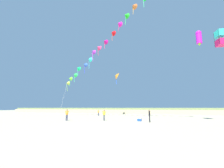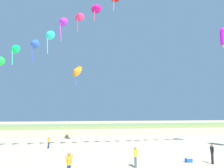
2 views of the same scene
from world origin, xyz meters
name	(u,v)px [view 1 (image 1 of 2)]	position (x,y,z in m)	size (l,w,h in m)	color
ground_plane	(104,126)	(0.00, 0.00, 0.00)	(240.00, 240.00, 0.00)	#C1B28E
dune_ridge	(152,111)	(0.00, 38.20, 0.96)	(120.00, 13.30, 1.94)	tan
person_near_left	(104,114)	(-3.08, 6.36, 0.96)	(0.50, 0.43, 1.67)	#474C56
person_near_right	(98,112)	(-10.57, 18.68, 0.86)	(0.42, 0.42, 1.49)	#282D4C
person_mid_center	(67,114)	(-8.47, 4.16, 1.02)	(0.58, 0.38, 1.76)	#282D4C
person_far_left	(149,115)	(3.88, 6.32, 0.97)	(0.23, 0.59, 1.68)	black
kite_banner_string	(112,33)	(-3.84, 11.14, 17.14)	(33.96, 13.93, 26.28)	#A6BF39
large_kite_low_lead	(221,38)	(13.82, 9.13, 11.70)	(1.50, 1.50, 2.25)	#D8185C
large_kite_mid_trail	(116,76)	(-7.19, 22.43, 10.65)	(2.23, 2.36, 3.33)	orange
large_kite_high_solo	(199,38)	(11.95, 14.31, 14.47)	(1.05, 1.13, 2.93)	#CE1AD6
beach_cooler	(139,120)	(2.23, 7.41, 0.21)	(0.58, 0.41, 0.46)	blue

